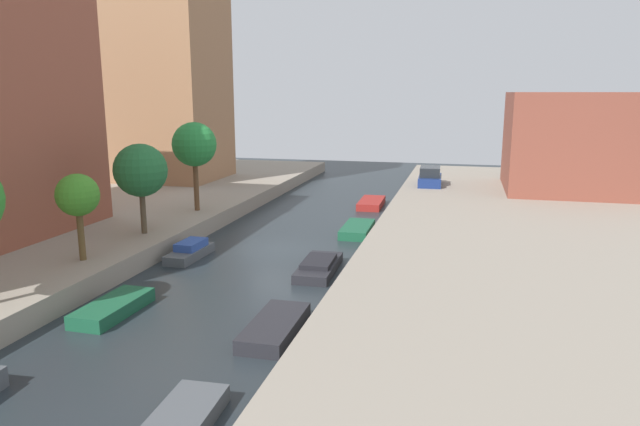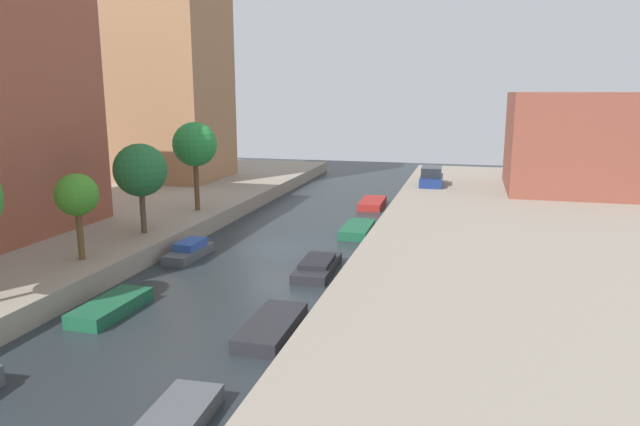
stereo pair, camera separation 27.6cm
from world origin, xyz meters
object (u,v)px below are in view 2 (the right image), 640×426
(moored_boat_left_1, at_px, (111,307))
(moored_boat_right_4, at_px, (372,203))
(moored_boat_right_1, at_px, (272,327))
(moored_boat_right_2, at_px, (317,266))
(moored_boat_left_2, at_px, (189,251))
(parked_car, at_px, (431,178))
(low_block_right, at_px, (577,142))
(moored_boat_right_3, at_px, (357,229))
(street_tree_1, at_px, (77,196))
(apartment_tower_far, at_px, (161,43))
(street_tree_2, at_px, (140,170))
(street_tree_3, at_px, (195,145))

(moored_boat_left_1, height_order, moored_boat_right_4, moored_boat_left_1)
(moored_boat_right_1, bearing_deg, moored_boat_right_2, 92.10)
(moored_boat_left_2, bearing_deg, moored_boat_left_1, -85.12)
(parked_car, relative_size, moored_boat_left_2, 1.23)
(low_block_right, relative_size, moored_boat_left_2, 2.93)
(moored_boat_right_3, bearing_deg, low_block_right, 44.34)
(parked_car, xyz_separation_m, moored_boat_right_4, (-4.01, -5.22, -1.37))
(parked_car, distance_m, moored_boat_right_3, 14.38)
(street_tree_1, relative_size, parked_car, 0.94)
(apartment_tower_far, height_order, moored_boat_right_2, apartment_tower_far)
(low_block_right, bearing_deg, moored_boat_right_4, -160.27)
(moored_boat_left_1, xyz_separation_m, moored_boat_right_3, (6.85, 15.26, -0.00))
(street_tree_1, bearing_deg, moored_boat_right_2, 21.06)
(moored_boat_right_4, bearing_deg, low_block_right, 19.73)
(low_block_right, distance_m, moored_boat_right_2, 26.86)
(low_block_right, bearing_deg, apartment_tower_far, -177.12)
(moored_boat_left_1, bearing_deg, moored_boat_right_1, -1.99)
(parked_car, relative_size, moored_boat_right_3, 1.04)
(moored_boat_right_2, bearing_deg, low_block_right, 56.29)
(street_tree_1, bearing_deg, parked_car, 61.54)
(moored_boat_left_2, bearing_deg, street_tree_2, 167.73)
(street_tree_3, xyz_separation_m, moored_boat_right_3, (10.52, 0.30, -4.96))
(low_block_right, relative_size, moored_boat_right_1, 2.52)
(street_tree_2, distance_m, moored_boat_left_1, 10.19)
(moored_boat_right_3, bearing_deg, apartment_tower_far, 148.07)
(moored_boat_left_1, relative_size, moored_boat_right_1, 0.93)
(low_block_right, relative_size, moored_boat_left_1, 2.71)
(street_tree_2, distance_m, parked_car, 25.06)
(moored_boat_right_2, relative_size, moored_boat_right_3, 1.08)
(moored_boat_right_4, bearing_deg, moored_boat_left_1, -104.79)
(low_block_right, bearing_deg, moored_boat_left_1, -125.89)
(street_tree_1, relative_size, moored_boat_right_4, 0.94)
(street_tree_2, xyz_separation_m, moored_boat_right_3, (10.52, 6.71, -4.15))
(street_tree_2, relative_size, moored_boat_right_1, 1.21)
(moored_boat_right_1, distance_m, moored_boat_right_3, 15.49)
(street_tree_1, height_order, moored_boat_right_2, street_tree_1)
(street_tree_1, relative_size, moored_boat_left_1, 1.07)
(low_block_right, distance_m, moored_boat_right_4, 16.39)
(apartment_tower_far, height_order, moored_boat_right_4, apartment_tower_far)
(low_block_right, height_order, street_tree_2, low_block_right)
(low_block_right, height_order, parked_car, low_block_right)
(street_tree_2, relative_size, moored_boat_right_4, 1.16)
(street_tree_3, xyz_separation_m, moored_boat_left_2, (3.00, -7.06, -4.86))
(low_block_right, xyz_separation_m, moored_boat_right_3, (-14.31, -13.98, -4.49))
(street_tree_2, bearing_deg, moored_boat_left_2, -12.27)
(low_block_right, relative_size, moored_boat_right_3, 2.48)
(moored_boat_right_1, bearing_deg, moored_boat_left_2, 132.32)
(apartment_tower_far, xyz_separation_m, moored_boat_right_4, (19.16, -3.61, -12.41))
(moored_boat_right_4, bearing_deg, moored_boat_right_2, -89.51)
(street_tree_3, bearing_deg, apartment_tower_far, 126.12)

